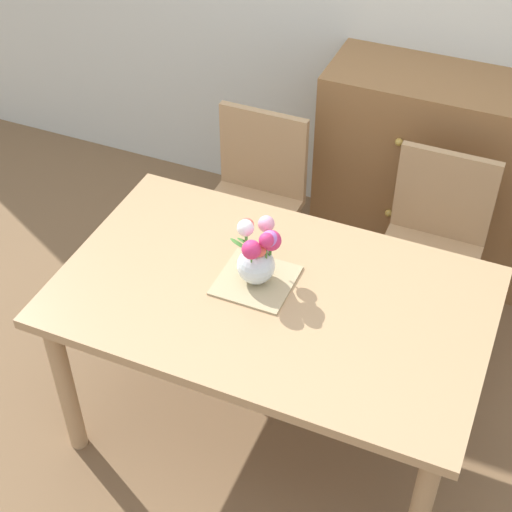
% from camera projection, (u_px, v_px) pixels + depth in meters
% --- Properties ---
extents(ground_plane, '(12.00, 12.00, 0.00)m').
position_uv_depth(ground_plane, '(270.00, 424.00, 3.21)').
color(ground_plane, brown).
extents(dining_table, '(1.52, 0.94, 0.76)m').
position_uv_depth(dining_table, '(272.00, 312.00, 2.77)').
color(dining_table, tan).
rests_on(dining_table, ground_plane).
extents(chair_left, '(0.42, 0.42, 0.90)m').
position_uv_depth(chair_left, '(254.00, 194.00, 3.55)').
color(chair_left, tan).
rests_on(chair_left, ground_plane).
extents(chair_right, '(0.42, 0.42, 0.90)m').
position_uv_depth(chair_right, '(433.00, 240.00, 3.31)').
color(chair_right, tan).
rests_on(chair_right, ground_plane).
extents(dresser, '(1.40, 0.47, 1.00)m').
position_uv_depth(dresser, '(466.00, 181.00, 3.67)').
color(dresser, olive).
rests_on(dresser, ground_plane).
extents(placemat, '(0.26, 0.26, 0.01)m').
position_uv_depth(placemat, '(256.00, 280.00, 2.75)').
color(placemat, tan).
rests_on(placemat, dining_table).
extents(flower_vase, '(0.20, 0.20, 0.23)m').
position_uv_depth(flower_vase, '(258.00, 254.00, 2.68)').
color(flower_vase, silver).
rests_on(flower_vase, placemat).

